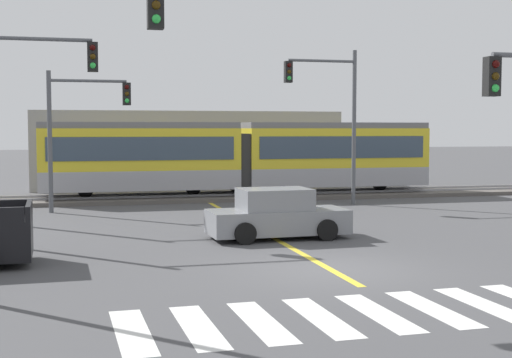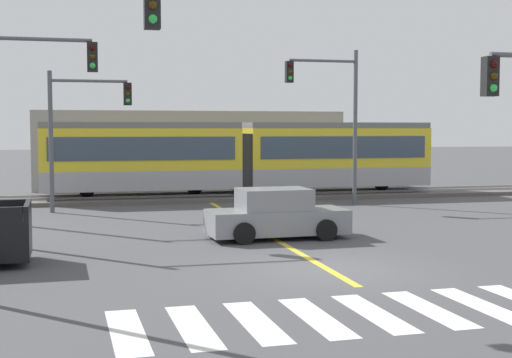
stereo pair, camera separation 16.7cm
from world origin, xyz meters
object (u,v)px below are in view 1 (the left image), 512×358
traffic_light_far_left (79,119)px  traffic_light_mid_left (4,97)px  traffic_light_near_left (34,72)px  sedan_crossing (277,215)px  light_rail_tram (240,155)px  traffic_light_far_right (333,105)px

traffic_light_far_left → traffic_light_mid_left: traffic_light_mid_left is taller
traffic_light_near_left → traffic_light_mid_left: traffic_light_near_left is taller
traffic_light_mid_left → sedan_crossing: bearing=-14.0°
light_rail_tram → traffic_light_far_right: 5.63m
traffic_light_far_left → traffic_light_mid_left: 6.91m
light_rail_tram → traffic_light_far_right: (3.15, -4.07, 2.29)m
traffic_light_mid_left → traffic_light_far_left: bearing=71.4°
sedan_crossing → traffic_light_mid_left: traffic_light_mid_left is taller
sedan_crossing → traffic_light_far_left: traffic_light_far_left is taller
light_rail_tram → sedan_crossing: size_ratio=4.35×
traffic_light_near_left → traffic_light_mid_left: bearing=99.0°
sedan_crossing → traffic_light_far_left: (-5.74, 8.50, 3.00)m
light_rail_tram → traffic_light_mid_left: 14.48m
traffic_light_far_left → traffic_light_near_left: bearing=-93.5°
sedan_crossing → traffic_light_far_left: 10.69m
traffic_light_far_right → traffic_light_near_left: bearing=-128.2°
light_rail_tram → sedan_crossing: (-1.75, -12.52, -1.35)m
traffic_light_near_left → traffic_light_far_right: traffic_light_near_left is taller
light_rail_tram → traffic_light_far_left: size_ratio=3.31×
traffic_light_near_left → light_rail_tram: bearing=65.9°
sedan_crossing → traffic_light_far_right: traffic_light_far_right is taller
traffic_light_far_right → traffic_light_mid_left: size_ratio=1.05×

